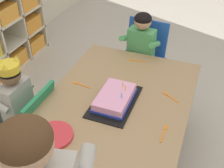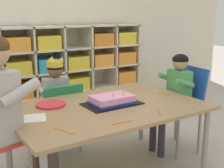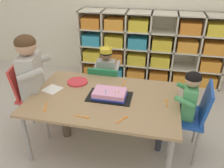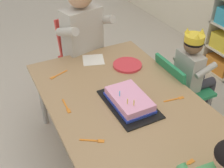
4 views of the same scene
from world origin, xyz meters
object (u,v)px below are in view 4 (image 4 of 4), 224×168
(classroom_chair_adult_side, at_px, (80,53))
(activity_table, at_px, (123,105))
(fork_by_napkin, at_px, (67,107))
(fork_near_child_seat, at_px, (185,165))
(child_with_crown, at_px, (193,68))
(classroom_chair_blue, at_px, (179,87))
(fork_beside_plate_stack, at_px, (175,99))
(paper_plate_stack, at_px, (127,65))
(fork_near_cake_tray, at_px, (94,141))
(fork_at_table_front_edge, at_px, (58,75))
(adult_helper_seated, at_px, (87,37))
(birthday_cake_on_tray, at_px, (129,101))

(classroom_chair_adult_side, bearing_deg, activity_table, -104.94)
(fork_by_napkin, bearing_deg, fork_near_child_seat, -149.84)
(child_with_crown, bearing_deg, fork_near_child_seat, 138.07)
(classroom_chair_blue, xyz_separation_m, fork_beside_plate_stack, (0.27, -0.26, 0.17))
(fork_by_napkin, xyz_separation_m, fork_beside_plate_stack, (0.23, 0.63, 0.00))
(classroom_chair_blue, height_order, paper_plate_stack, classroom_chair_blue)
(classroom_chair_blue, distance_m, child_with_crown, 0.18)
(fork_beside_plate_stack, bearing_deg, child_with_crown, -136.51)
(activity_table, distance_m, child_with_crown, 0.68)
(fork_near_child_seat, height_order, fork_by_napkin, same)
(classroom_chair_blue, height_order, fork_near_cake_tray, classroom_chair_blue)
(classroom_chair_adult_side, relative_size, fork_near_cake_tray, 6.52)
(classroom_chair_blue, relative_size, fork_by_napkin, 4.49)
(fork_near_child_seat, height_order, fork_at_table_front_edge, same)
(classroom_chair_blue, relative_size, classroom_chair_adult_side, 0.80)
(child_with_crown, relative_size, fork_at_table_front_edge, 5.88)
(fork_at_table_front_edge, bearing_deg, fork_beside_plate_stack, -66.09)
(adult_helper_seated, xyz_separation_m, birthday_cake_on_tray, (0.73, -0.03, -0.10))
(child_with_crown, xyz_separation_m, paper_plate_stack, (-0.21, -0.45, 0.04))
(child_with_crown, bearing_deg, classroom_chair_blue, 90.06)
(activity_table, distance_m, fork_near_cake_tray, 0.38)
(fork_near_cake_tray, bearing_deg, birthday_cake_on_tray, -118.56)
(classroom_chair_adult_side, bearing_deg, paper_plate_stack, -79.80)
(fork_beside_plate_stack, height_order, fork_near_cake_tray, same)
(adult_helper_seated, distance_m, paper_plate_stack, 0.40)
(classroom_chair_adult_side, height_order, paper_plate_stack, classroom_chair_adult_side)
(birthday_cake_on_tray, bearing_deg, adult_helper_seated, 177.33)
(paper_plate_stack, bearing_deg, fork_near_cake_tray, -42.36)
(child_with_crown, distance_m, classroom_chair_adult_side, 0.92)
(classroom_chair_adult_side, bearing_deg, fork_at_table_front_edge, -144.46)
(activity_table, xyz_separation_m, fork_by_napkin, (-0.10, -0.34, 0.04))
(birthday_cake_on_tray, distance_m, fork_beside_plate_stack, 0.29)
(fork_by_napkin, relative_size, fork_near_cake_tray, 1.16)
(fork_beside_plate_stack, bearing_deg, classroom_chair_adult_side, -65.73)
(adult_helper_seated, height_order, fork_near_child_seat, adult_helper_seated)
(activity_table, height_order, fork_at_table_front_edge, fork_at_table_front_edge)
(adult_helper_seated, height_order, fork_at_table_front_edge, adult_helper_seated)
(activity_table, bearing_deg, fork_near_child_seat, 2.57)
(fork_at_table_front_edge, bearing_deg, fork_near_cake_tray, -112.09)
(fork_near_child_seat, bearing_deg, classroom_chair_blue, -133.34)
(birthday_cake_on_tray, height_order, fork_by_napkin, birthday_cake_on_tray)
(paper_plate_stack, relative_size, fork_near_cake_tray, 1.77)
(child_with_crown, bearing_deg, adult_helper_seated, 49.25)
(child_with_crown, relative_size, paper_plate_stack, 3.96)
(paper_plate_stack, distance_m, fork_near_child_seat, 0.92)
(activity_table, xyz_separation_m, fork_beside_plate_stack, (0.14, 0.29, 0.04))
(birthday_cake_on_tray, xyz_separation_m, fork_beside_plate_stack, (0.09, 0.28, -0.03))
(activity_table, distance_m, classroom_chair_blue, 0.59)
(classroom_chair_adult_side, distance_m, birthday_cake_on_tray, 0.85)
(classroom_chair_adult_side, relative_size, fork_near_child_seat, 5.74)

